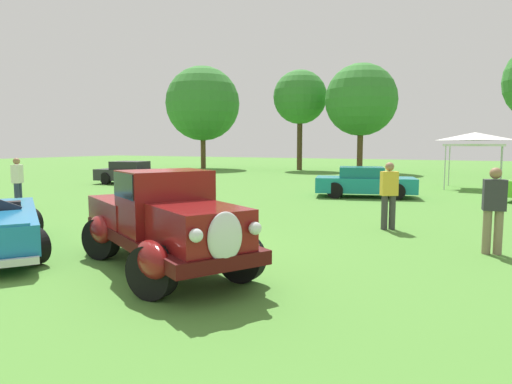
{
  "coord_description": "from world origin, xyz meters",
  "views": [
    {
      "loc": [
        5.39,
        -6.49,
        2.13
      ],
      "look_at": [
        0.5,
        2.89,
        1.02
      ],
      "focal_mm": 31.8,
      "sensor_mm": 36.0,
      "label": 1
    }
  ],
  "objects_px": {
    "show_car_teal": "(364,182)",
    "spectator_by_row": "(18,181)",
    "feature_pickup_truck": "(163,219)",
    "canopy_tent_left_field": "(475,138)",
    "show_car_charcoal": "(132,173)",
    "spectator_far_side": "(389,193)",
    "spectator_near_truck": "(494,208)"
  },
  "relations": [
    {
      "from": "spectator_far_side",
      "to": "canopy_tent_left_field",
      "type": "distance_m",
      "value": 12.81
    },
    {
      "from": "show_car_charcoal",
      "to": "spectator_near_truck",
      "type": "xyz_separation_m",
      "value": [
        17.36,
        -8.81,
        0.32
      ]
    },
    {
      "from": "feature_pickup_truck",
      "to": "show_car_teal",
      "type": "bearing_deg",
      "value": 88.37
    },
    {
      "from": "feature_pickup_truck",
      "to": "spectator_far_side",
      "type": "bearing_deg",
      "value": 64.1
    },
    {
      "from": "show_car_charcoal",
      "to": "feature_pickup_truck",
      "type": "bearing_deg",
      "value": -45.51
    },
    {
      "from": "spectator_by_row",
      "to": "spectator_near_truck",
      "type": "bearing_deg",
      "value": 0.81
    },
    {
      "from": "feature_pickup_truck",
      "to": "show_car_charcoal",
      "type": "bearing_deg",
      "value": 134.49
    },
    {
      "from": "show_car_teal",
      "to": "spectator_near_truck",
      "type": "distance_m",
      "value": 9.68
    },
    {
      "from": "show_car_teal",
      "to": "spectator_near_truck",
      "type": "height_order",
      "value": "spectator_near_truck"
    },
    {
      "from": "show_car_charcoal",
      "to": "show_car_teal",
      "type": "bearing_deg",
      "value": -1.45
    },
    {
      "from": "spectator_far_side",
      "to": "show_car_teal",
      "type": "bearing_deg",
      "value": 108.84
    },
    {
      "from": "feature_pickup_truck",
      "to": "spectator_far_side",
      "type": "height_order",
      "value": "feature_pickup_truck"
    },
    {
      "from": "show_car_teal",
      "to": "spectator_by_row",
      "type": "bearing_deg",
      "value": -137.1
    },
    {
      "from": "show_car_charcoal",
      "to": "spectator_far_side",
      "type": "bearing_deg",
      "value": -25.29
    },
    {
      "from": "show_car_teal",
      "to": "canopy_tent_left_field",
      "type": "relative_size",
      "value": 1.57
    },
    {
      "from": "canopy_tent_left_field",
      "to": "spectator_far_side",
      "type": "bearing_deg",
      "value": -96.66
    },
    {
      "from": "feature_pickup_truck",
      "to": "spectator_far_side",
      "type": "relative_size",
      "value": 2.71
    },
    {
      "from": "feature_pickup_truck",
      "to": "spectator_by_row",
      "type": "bearing_deg",
      "value": 158.28
    },
    {
      "from": "feature_pickup_truck",
      "to": "canopy_tent_left_field",
      "type": "height_order",
      "value": "canopy_tent_left_field"
    },
    {
      "from": "show_car_teal",
      "to": "spectator_near_truck",
      "type": "xyz_separation_m",
      "value": [
        4.64,
        -8.49,
        0.31
      ]
    },
    {
      "from": "show_car_charcoal",
      "to": "spectator_far_side",
      "type": "distance_m",
      "value": 16.64
    },
    {
      "from": "spectator_by_row",
      "to": "canopy_tent_left_field",
      "type": "xyz_separation_m",
      "value": [
        13.14,
        14.54,
        1.51
      ]
    },
    {
      "from": "show_car_teal",
      "to": "spectator_by_row",
      "type": "height_order",
      "value": "spectator_by_row"
    },
    {
      "from": "feature_pickup_truck",
      "to": "canopy_tent_left_field",
      "type": "xyz_separation_m",
      "value": [
        4.14,
        18.12,
        1.55
      ]
    },
    {
      "from": "spectator_near_truck",
      "to": "canopy_tent_left_field",
      "type": "relative_size",
      "value": 0.62
    },
    {
      "from": "spectator_near_truck",
      "to": "spectator_by_row",
      "type": "relative_size",
      "value": 1.0
    },
    {
      "from": "spectator_by_row",
      "to": "canopy_tent_left_field",
      "type": "relative_size",
      "value": 0.62
    },
    {
      "from": "feature_pickup_truck",
      "to": "spectator_far_side",
      "type": "distance_m",
      "value": 6.1
    },
    {
      "from": "show_car_teal",
      "to": "canopy_tent_left_field",
      "type": "xyz_separation_m",
      "value": [
        3.79,
        5.85,
        1.82
      ]
    },
    {
      "from": "feature_pickup_truck",
      "to": "canopy_tent_left_field",
      "type": "bearing_deg",
      "value": 77.13
    },
    {
      "from": "spectator_by_row",
      "to": "canopy_tent_left_field",
      "type": "bearing_deg",
      "value": 47.89
    },
    {
      "from": "feature_pickup_truck",
      "to": "show_car_teal",
      "type": "xyz_separation_m",
      "value": [
        0.35,
        12.27,
        -0.27
      ]
    }
  ]
}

